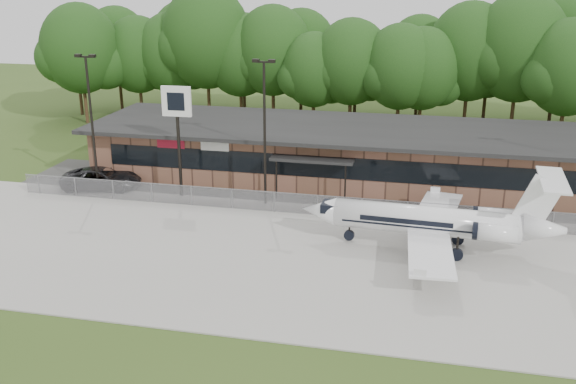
% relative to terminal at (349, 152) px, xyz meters
% --- Properties ---
extents(ground, '(160.00, 160.00, 0.00)m').
position_rel_terminal_xyz_m(ground, '(0.00, -23.94, -2.18)').
color(ground, '#354F1C').
rests_on(ground, ground).
extents(apron, '(64.00, 18.00, 0.08)m').
position_rel_terminal_xyz_m(apron, '(0.00, -15.94, -2.14)').
color(apron, '#9E9B93').
rests_on(apron, ground).
extents(parking_lot, '(50.00, 9.00, 0.06)m').
position_rel_terminal_xyz_m(parking_lot, '(0.00, -4.44, -2.15)').
color(parking_lot, '#383835').
rests_on(parking_lot, ground).
extents(terminal, '(41.00, 11.65, 4.30)m').
position_rel_terminal_xyz_m(terminal, '(0.00, 0.00, 0.00)').
color(terminal, brown).
rests_on(terminal, ground).
extents(fence, '(46.00, 0.04, 1.52)m').
position_rel_terminal_xyz_m(fence, '(0.00, -8.94, -1.40)').
color(fence, gray).
rests_on(fence, ground).
extents(treeline, '(72.00, 12.00, 15.00)m').
position_rel_terminal_xyz_m(treeline, '(0.00, 18.06, 5.32)').
color(treeline, '#153A12').
rests_on(treeline, ground).
extents(light_pole_left, '(1.55, 0.30, 10.23)m').
position_rel_terminal_xyz_m(light_pole_left, '(-18.00, -7.44, 3.80)').
color(light_pole_left, black).
rests_on(light_pole_left, ground).
extents(light_pole_mid, '(1.55, 0.30, 10.23)m').
position_rel_terminal_xyz_m(light_pole_mid, '(-5.00, -7.44, 3.80)').
color(light_pole_mid, black).
rests_on(light_pole_mid, ground).
extents(business_jet, '(15.25, 13.58, 5.14)m').
position_rel_terminal_xyz_m(business_jet, '(6.72, -13.16, -0.34)').
color(business_jet, white).
rests_on(business_jet, ground).
extents(suv, '(6.33, 3.76, 1.65)m').
position_rel_terminal_xyz_m(suv, '(-18.05, -6.77, -1.35)').
color(suv, '#2B2B2E').
rests_on(suv, ground).
extents(pole_sign, '(2.14, 0.30, 8.17)m').
position_rel_terminal_xyz_m(pole_sign, '(-11.46, -7.14, 4.07)').
color(pole_sign, black).
rests_on(pole_sign, ground).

